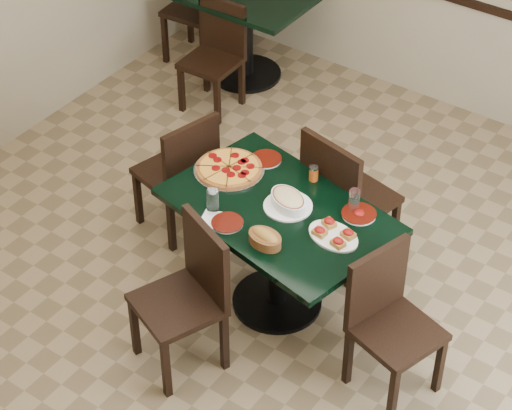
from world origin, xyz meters
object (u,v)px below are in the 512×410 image
Objects in this scene: main_table at (278,233)px; bread_basket at (265,238)px; bruschetta_platter at (333,234)px; chair_far at (342,194)px; back_table at (246,18)px; chair_near at (190,289)px; chair_left at (182,169)px; back_chair_near at (217,50)px; back_chair_left at (204,4)px; chair_right at (388,315)px; lasagna_casserole at (288,201)px; pepperoni_pizza at (229,168)px.

main_table is 6.55× the size of bread_basket.
chair_far is at bearing 126.73° from bruschetta_platter.
chair_near is at bearing -60.54° from back_table.
chair_left is at bearing 29.20° from chair_far.
back_chair_near is at bearing 145.92° from chair_near.
bruschetta_platter is at bearing 49.75° from bread_basket.
chair_right is at bearing 48.80° from back_chair_left.
back_chair_left reaches higher than back_table.
chair_left is (-1.69, 0.36, 0.01)m from chair_right.
back_chair_near is 2.27m from lasagna_casserole.
main_table is 0.91m from chair_left.
back_chair_left is 2.51m from pepperoni_pizza.
bruschetta_platter is (2.05, -2.03, 0.25)m from back_table.
back_chair_near and lasagna_casserole have the same top height.
back_table is 2.26m from pepperoni_pizza.
back_table is 2.47× the size of pepperoni_pizza.
lasagna_casserole is 0.86× the size of bruschetta_platter.
chair_far is at bearing -33.18° from back_chair_near.
back_chair_near is 0.91× the size of back_chair_left.
back_chair_left is 3.18m from bread_basket.
bread_basket is at bearing -36.90° from pepperoni_pizza.
pepperoni_pizza is at bearing -52.86° from back_chair_near.
chair_near is 0.83m from pepperoni_pizza.
chair_far is 1.18m from chair_near.
back_chair_near is 2.83× the size of lasagna_casserole.
back_chair_near reaches higher than pepperoni_pizza.
back_table is 2.90m from bruschetta_platter.
lasagna_casserole is 1.37× the size of bread_basket.
chair_left reaches higher than bruschetta_platter.
pepperoni_pizza is at bearing 132.53° from chair_near.
chair_far reaches higher than chair_near.
chair_right is at bearing 17.75° from bread_basket.
chair_right is 0.53m from bruschetta_platter.
chair_near is at bearing -82.86° from lasagna_casserole.
back_chair_near is at bearing 41.20° from back_chair_left.
bruschetta_platter is (0.38, -0.03, 0.21)m from main_table.
chair_right is 1.31m from pepperoni_pizza.
chair_right is 4.10× the size of bread_basket.
chair_left is at bearing -66.66° from back_table.
lasagna_casserole is at bearing -49.43° from back_table.
pepperoni_pizza is 0.48m from lasagna_casserole.
chair_far reaches higher than chair_left.
lasagna_casserole is at bearing 108.59° from bread_basket.
lasagna_casserole is 0.35m from bruschetta_platter.
pepperoni_pizza is at bearing -179.63° from bruschetta_platter.
chair_near is 0.51m from bread_basket.
bread_basket is (0.07, -0.33, -0.01)m from lasagna_casserole.
back_chair_left is 4.28× the size of bread_basket.
chair_left is at bearing -63.53° from back_chair_near.
chair_left is 1.07× the size of back_chair_near.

